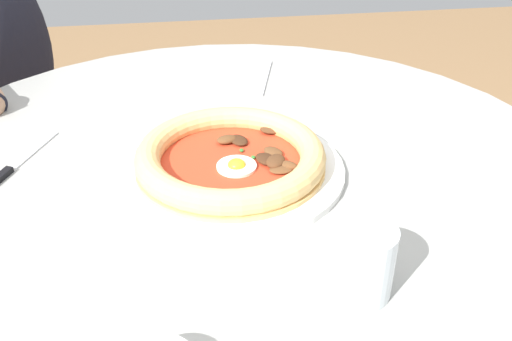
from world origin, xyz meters
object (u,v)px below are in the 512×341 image
(dining_table, at_px, (233,248))
(water_glass, at_px, (360,265))
(pizza_on_plate, at_px, (230,159))
(fork_utensil, at_px, (265,77))
(steak_knife, at_px, (2,176))

(dining_table, relative_size, water_glass, 13.07)
(pizza_on_plate, distance_m, fork_utensil, 0.33)
(pizza_on_plate, height_order, steak_knife, pizza_on_plate)
(steak_knife, distance_m, fork_utensil, 0.50)
(dining_table, distance_m, water_glass, 0.32)
(dining_table, xyz_separation_m, water_glass, (-0.25, -0.11, 0.17))
(steak_knife, bearing_deg, water_glass, -123.88)
(dining_table, relative_size, steak_knife, 5.37)
(pizza_on_plate, xyz_separation_m, fork_utensil, (0.31, -0.10, -0.02))
(dining_table, relative_size, fork_utensil, 6.46)
(pizza_on_plate, relative_size, fork_utensil, 1.96)
(fork_utensil, bearing_deg, dining_table, 163.01)
(dining_table, bearing_deg, water_glass, -156.72)
(dining_table, height_order, steak_knife, steak_knife)
(water_glass, xyz_separation_m, steak_knife, (0.28, 0.41, -0.03))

